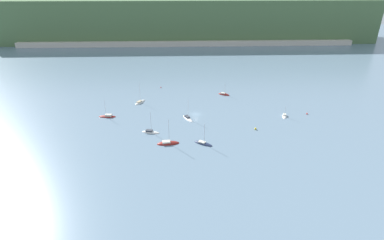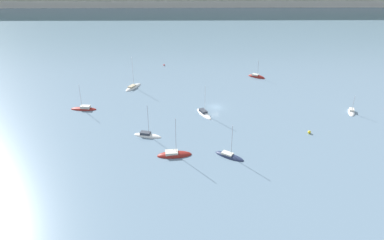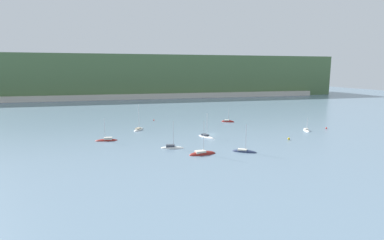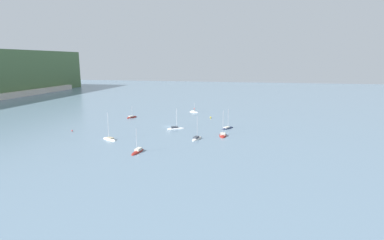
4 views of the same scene
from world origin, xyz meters
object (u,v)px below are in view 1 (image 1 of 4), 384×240
sailboat_6 (107,117)px  sailboat_3 (203,144)px  sailboat_0 (140,102)px  sailboat_5 (168,144)px  mooring_buoy_1 (307,114)px  sailboat_7 (188,118)px  mooring_buoy_2 (161,87)px  sailboat_1 (284,116)px  sailboat_4 (224,95)px  sailboat_2 (151,132)px  mooring_buoy_0 (256,129)px

sailboat_6 → sailboat_3: bearing=152.2°
sailboat_0 → sailboat_3: sailboat_0 is taller
sailboat_5 → mooring_buoy_1: bearing=15.7°
sailboat_7 → mooring_buoy_2: 46.12m
sailboat_6 → mooring_buoy_2: 46.13m
sailboat_0 → sailboat_3: bearing=-116.5°
sailboat_1 → mooring_buoy_1: size_ratio=9.16×
sailboat_4 → sailboat_5: (-29.19, -53.28, 0.02)m
sailboat_2 → sailboat_7: 20.56m
sailboat_0 → mooring_buoy_0: size_ratio=14.03×
sailboat_7 → mooring_buoy_2: sailboat_7 is taller
mooring_buoy_1 → mooring_buoy_2: 82.22m
sailboat_4 → mooring_buoy_2: (-35.49, 13.19, 0.22)m
sailboat_1 → mooring_buoy_2: 73.64m
mooring_buoy_1 → sailboat_3: bearing=-153.1°
sailboat_5 → mooring_buoy_2: size_ratio=19.31×
sailboat_2 → mooring_buoy_0: sailboat_2 is taller
sailboat_3 → sailboat_7: 24.01m
sailboat_1 → mooring_buoy_0: 20.99m
mooring_buoy_0 → sailboat_2: bearing=-178.7°
sailboat_5 → mooring_buoy_2: sailboat_5 is taller
mooring_buoy_0 → mooring_buoy_1: bearing=27.6°
sailboat_5 → sailboat_7: bearing=64.4°
sailboat_6 → mooring_buoy_1: size_ratio=13.25×
sailboat_2 → sailboat_7: bearing=53.1°
sailboat_1 → sailboat_0: bearing=-88.5°
mooring_buoy_1 → mooring_buoy_2: mooring_buoy_1 is taller
sailboat_2 → mooring_buoy_1: 74.17m
sailboat_4 → sailboat_1: bearing=-20.1°
mooring_buoy_0 → mooring_buoy_1: 31.66m
sailboat_5 → mooring_buoy_2: (-6.30, 66.48, 0.20)m
sailboat_7 → mooring_buoy_1: 56.67m
sailboat_0 → mooring_buoy_2: bearing=7.1°
sailboat_0 → sailboat_7: bearing=-101.0°
sailboat_1 → sailboat_7: sailboat_7 is taller
sailboat_6 → mooring_buoy_0: sailboat_6 is taller
sailboat_1 → sailboat_2: bearing=-59.7°
sailboat_1 → mooring_buoy_2: sailboat_1 is taller
sailboat_5 → mooring_buoy_0: bearing=10.5°
mooring_buoy_0 → mooring_buoy_1: mooring_buoy_0 is taller
sailboat_2 → sailboat_7: sailboat_7 is taller
sailboat_1 → sailboat_6: bearing=-74.4°
sailboat_1 → sailboat_2: 62.62m
sailboat_6 → sailboat_4: bearing=-150.6°
sailboat_6 → sailboat_7: 37.39m
sailboat_4 → sailboat_5: sailboat_5 is taller
sailboat_1 → sailboat_6: sailboat_6 is taller
sailboat_1 → sailboat_6: (-82.42, 2.83, 0.03)m
sailboat_0 → sailboat_6: size_ratio=1.30×
mooring_buoy_2 → sailboat_3: bearing=-73.4°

